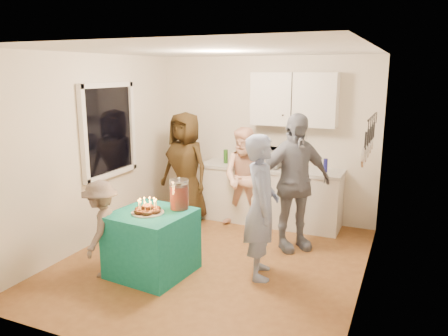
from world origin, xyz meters
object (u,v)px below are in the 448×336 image
at_px(counter, 270,196).
at_px(punch_jar, 179,195).
at_px(microwave, 265,157).
at_px(party_table, 152,243).
at_px(woman_back_right, 294,183).
at_px(woman_back_center, 246,178).
at_px(child_near_left, 102,229).
at_px(woman_back_left, 185,167).
at_px(man_birthday, 261,207).

xyz_separation_m(counter, punch_jar, (-0.49, -2.01, 0.50)).
height_order(counter, microwave, microwave).
distance_m(party_table, punch_jar, 0.65).
distance_m(microwave, woman_back_right, 1.11).
relative_size(woman_back_center, child_near_left, 1.35).
xyz_separation_m(microwave, woman_back_left, (-1.18, -0.42, -0.18)).
bearing_deg(punch_jar, woman_back_left, 116.13).
relative_size(woman_back_center, woman_back_right, 0.84).
bearing_deg(woman_back_right, microwave, 85.41).
bearing_deg(woman_back_center, microwave, 58.29).
xyz_separation_m(party_table, punch_jar, (0.24, 0.25, 0.55)).
height_order(microwave, woman_back_right, woman_back_right).
bearing_deg(party_table, punch_jar, 46.27).
bearing_deg(child_near_left, microwave, 135.47).
distance_m(counter, microwave, 0.63).
bearing_deg(woman_back_left, microwave, 31.82).
distance_m(punch_jar, woman_back_center, 1.70).
bearing_deg(child_near_left, man_birthday, 92.89).
height_order(woman_back_left, woman_back_right, woman_back_right).
bearing_deg(microwave, woman_back_right, -46.84).
bearing_deg(microwave, party_table, -101.17).
xyz_separation_m(party_table, woman_back_right, (1.33, 1.40, 0.54)).
relative_size(punch_jar, man_birthday, 0.20).
distance_m(woman_back_left, child_near_left, 2.13).
xyz_separation_m(party_table, man_birthday, (1.20, 0.46, 0.46)).
height_order(counter, woman_back_right, woman_back_right).
distance_m(man_birthday, woman_back_right, 0.96).
bearing_deg(woman_back_left, woman_back_right, -1.02).
distance_m(party_table, man_birthday, 1.37).
bearing_deg(party_table, man_birthday, 20.93).
height_order(man_birthday, woman_back_center, man_birthday).
xyz_separation_m(microwave, woman_back_center, (-0.18, -0.33, -0.28)).
distance_m(woman_back_center, child_near_left, 2.41).
bearing_deg(woman_back_center, punch_jar, -100.22).
bearing_deg(punch_jar, microwave, 78.74).
xyz_separation_m(woman_back_left, child_near_left, (0.03, -2.11, -0.30)).
relative_size(man_birthday, child_near_left, 1.47).
relative_size(woman_back_right, child_near_left, 1.61).
relative_size(microwave, man_birthday, 0.31).
bearing_deg(woman_back_center, man_birthday, -66.11).
bearing_deg(woman_back_right, woman_back_left, 123.59).
relative_size(party_table, punch_jar, 2.50).
height_order(microwave, man_birthday, man_birthday).
bearing_deg(party_table, microwave, 74.18).
xyz_separation_m(counter, microwave, (-0.09, 0.00, 0.63)).
xyz_separation_m(man_birthday, woman_back_right, (0.13, 0.94, 0.08)).
xyz_separation_m(microwave, punch_jar, (-0.40, -2.01, -0.13)).
bearing_deg(party_table, counter, 72.06).
bearing_deg(party_table, woman_back_right, 46.60).
xyz_separation_m(counter, woman_back_center, (-0.28, -0.33, 0.35)).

